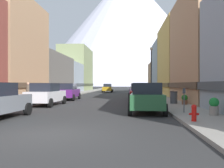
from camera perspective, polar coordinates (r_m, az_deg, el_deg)
The scene contains 26 objects.
ground_plane at distance 8.48m, azimuth -15.12°, elevation -11.63°, with size 400.00×400.00×0.00m, color #2F2F2F.
sidewalk_left at distance 43.81m, azimuth -7.86°, elevation -2.15°, with size 2.50×100.00×0.15m, color gray.
sidewalk_right at distance 43.02m, azimuth 8.67°, elevation -2.19°, with size 2.50×100.00×0.15m, color gray.
storefront_left_2 at distance 39.51m, azimuth -16.00°, elevation 1.97°, with size 6.81×13.89×6.39m.
storefront_left_3 at distance 51.20m, azimuth -12.11°, elevation 1.37°, with size 8.20×9.50×6.11m.
storefront_left_4 at distance 62.58m, azimuth -8.53°, elevation 3.30°, with size 6.88×13.82×11.02m.
storefront_right_1 at distance 24.21m, azimuth 25.27°, elevation 7.41°, with size 8.19×11.28×10.01m.
storefront_right_2 at distance 35.39m, azimuth 18.03°, elevation 5.17°, with size 7.88×11.70×10.15m.
storefront_right_3 at distance 46.24m, azimuth 15.11°, elevation 3.53°, with size 8.60×9.82×9.46m.
storefront_right_4 at distance 55.47m, azimuth 12.79°, elevation 1.44°, with size 7.77×8.49×6.47m.
car_left_1 at distance 19.62m, azimuth -15.46°, elevation -2.37°, with size 2.18×4.46×1.78m.
car_left_2 at distance 26.10m, azimuth -10.50°, elevation -1.79°, with size 2.15×4.44×1.78m.
car_right_0 at distance 14.35m, azimuth 8.29°, elevation -3.24°, with size 2.24×4.48×1.78m.
car_right_1 at distance 20.39m, azimuth 7.00°, elevation -2.28°, with size 2.19×4.46×1.78m.
car_right_2 at distance 26.56m, azimuth 6.29°, elevation -1.76°, with size 2.20×4.46×1.78m.
car_driving_0 at distance 49.50m, azimuth -1.05°, elevation -0.95°, with size 2.06×4.40×1.78m.
fire_hydrant_near at distance 10.60m, azimuth 19.02°, elevation -6.42°, with size 0.40×0.22×0.70m.
parking_meter_near at distance 13.63m, azimuth 16.85°, elevation -2.93°, with size 0.14×0.10×1.33m.
trash_bin_right at distance 19.78m, azimuth 14.56°, elevation -3.10°, with size 0.59×0.59×0.98m.
potted_plant_0 at distance 21.84m, azimuth -22.49°, elevation -2.62°, with size 0.61×0.61×1.00m.
potted_plant_1 at distance 13.04m, azimuth 23.21°, elevation -4.87°, with size 0.48×0.48×0.88m.
potted_plant_2 at distance 19.05m, azimuth 16.98°, elevation -3.53°, with size 0.47×0.47×0.75m.
pedestrian_0 at distance 28.21m, azimuth -14.59°, elevation -1.62°, with size 0.36×0.36×1.66m.
pedestrian_1 at distance 22.60m, azimuth -19.43°, elevation -1.95°, with size 0.36×0.36×1.71m.
streetlamp_right at distance 28.06m, azimuth 9.36°, elevation 4.64°, with size 0.36×0.36×5.86m.
mountain_backdrop at distance 275.18m, azimuth 3.68°, elevation 13.24°, with size 207.45×207.45×129.59m, color silver.
Camera 1 is at (2.71, -7.85, 1.71)m, focal length 38.24 mm.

